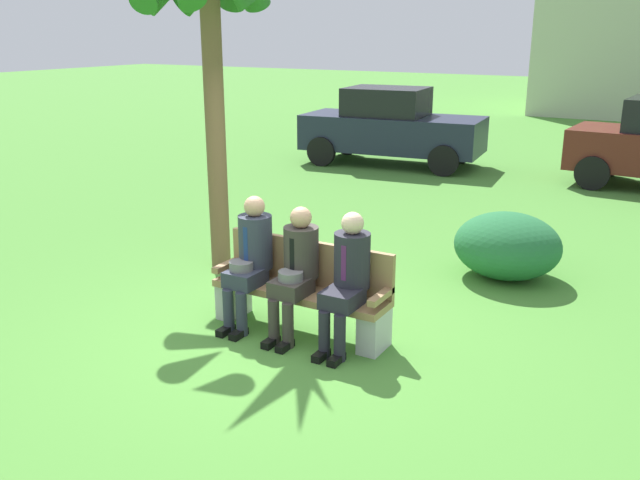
{
  "coord_description": "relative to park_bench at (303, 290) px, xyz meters",
  "views": [
    {
      "loc": [
        3.47,
        -5.22,
        2.9
      ],
      "look_at": [
        0.15,
        0.54,
        0.85
      ],
      "focal_mm": 38.58,
      "sensor_mm": 36.0,
      "label": 1
    }
  ],
  "objects": [
    {
      "name": "ground_plane",
      "position": [
        -0.15,
        -0.2,
        -0.42
      ],
      "size": [
        80.0,
        80.0,
        0.0
      ],
      "primitive_type": "plane",
      "color": "#478532"
    },
    {
      "name": "park_bench",
      "position": [
        0.0,
        0.0,
        0.0
      ],
      "size": [
        1.83,
        0.44,
        0.9
      ],
      "color": "#99754C",
      "rests_on": "ground"
    },
    {
      "name": "seated_man_left",
      "position": [
        -0.53,
        -0.13,
        0.32
      ],
      "size": [
        0.34,
        0.72,
        1.32
      ],
      "color": "#2D3342",
      "rests_on": "ground"
    },
    {
      "name": "seated_man_middle",
      "position": [
        0.01,
        -0.13,
        0.3
      ],
      "size": [
        0.34,
        0.72,
        1.28
      ],
      "color": "#38332D",
      "rests_on": "ground"
    },
    {
      "name": "seated_man_right",
      "position": [
        0.56,
        -0.12,
        0.31
      ],
      "size": [
        0.34,
        0.72,
        1.3
      ],
      "color": "#23232D",
      "rests_on": "ground"
    },
    {
      "name": "shrub_near_bench",
      "position": [
        1.34,
        2.54,
        -0.02
      ],
      "size": [
        1.28,
        1.17,
        0.8
      ],
      "primitive_type": "ellipsoid",
      "color": "#236636",
      "rests_on": "ground"
    },
    {
      "name": "parked_car_near",
      "position": [
        -2.88,
        8.48,
        0.42
      ],
      "size": [
        4.04,
        2.04,
        1.68
      ],
      "color": "#1E2338",
      "rests_on": "ground"
    }
  ]
}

